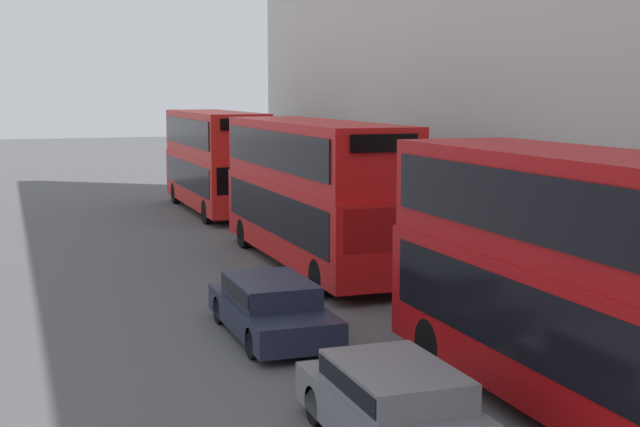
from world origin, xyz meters
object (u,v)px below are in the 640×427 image
at_px(bus_leading, 601,279).
at_px(car_hatchback, 271,306).
at_px(bus_second_in_queue, 312,187).
at_px(bus_third_in_queue, 214,157).
at_px(car_dark_sedan, 397,405).

height_order(bus_leading, car_hatchback, bus_leading).
height_order(bus_second_in_queue, bus_third_in_queue, bus_third_in_queue).
distance_m(bus_second_in_queue, bus_third_in_queue, 13.41).
xyz_separation_m(bus_second_in_queue, car_dark_sedan, (-3.40, -13.80, -1.77)).
height_order(bus_leading, bus_third_in_queue, bus_third_in_queue).
distance_m(bus_leading, bus_third_in_queue, 27.43).
distance_m(bus_leading, car_hatchback, 7.87).
relative_size(bus_leading, car_dark_sedan, 2.36).
relative_size(bus_leading, bus_third_in_queue, 1.00).
bearing_deg(bus_third_in_queue, car_hatchback, -99.39).
height_order(bus_third_in_queue, car_dark_sedan, bus_third_in_queue).
bearing_deg(bus_second_in_queue, car_hatchback, -115.44).
xyz_separation_m(bus_leading, bus_third_in_queue, (0.00, 27.43, 0.04)).
bearing_deg(bus_third_in_queue, bus_second_in_queue, -90.00).
bearing_deg(bus_leading, car_hatchback, 116.30).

